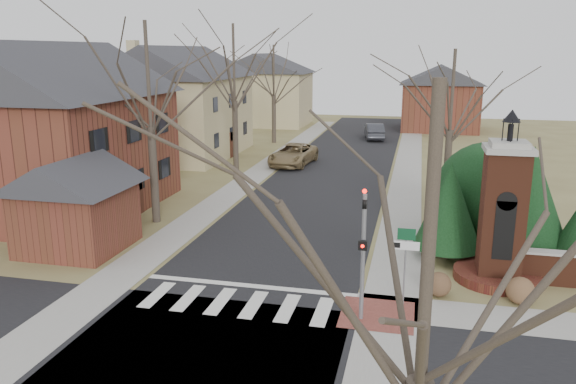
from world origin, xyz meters
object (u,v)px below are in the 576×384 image
(traffic_signal_pole, at_px, (363,244))
(brick_gate_monument, at_px, (501,226))
(distant_car, at_px, (374,131))
(sign_post, at_px, (405,251))
(pickup_truck, at_px, (293,155))

(traffic_signal_pole, height_order, brick_gate_monument, brick_gate_monument)
(distant_car, bearing_deg, brick_gate_monument, 92.53)
(sign_post, distance_m, pickup_truck, 24.72)
(traffic_signal_pole, xyz_separation_m, sign_post, (1.29, 1.41, -0.64))
(brick_gate_monument, bearing_deg, distant_car, 102.19)
(brick_gate_monument, height_order, pickup_truck, brick_gate_monument)
(traffic_signal_pole, distance_m, sign_post, 2.02)
(traffic_signal_pole, height_order, distant_car, traffic_signal_pole)
(pickup_truck, bearing_deg, distant_car, 76.46)
(brick_gate_monument, bearing_deg, sign_post, -138.58)
(pickup_truck, relative_size, distant_car, 1.20)
(brick_gate_monument, xyz_separation_m, pickup_truck, (-12.40, 19.99, -1.37))
(brick_gate_monument, xyz_separation_m, distant_car, (-7.40, 34.27, -1.38))
(distant_car, bearing_deg, sign_post, 86.46)
(brick_gate_monument, height_order, distant_car, brick_gate_monument)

